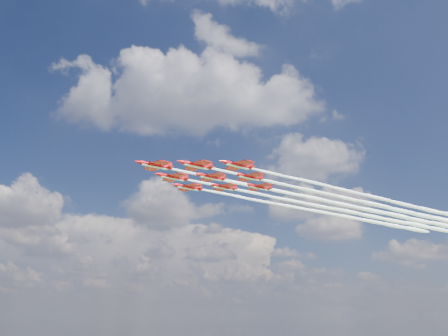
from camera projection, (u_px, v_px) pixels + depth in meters
The scene contains 9 objects.
jet_lead at pixel (319, 199), 154.27m from camera, with size 105.78×87.24×2.80m.
jet_row2_port at pixel (351, 199), 154.15m from camera, with size 105.78×87.24×2.80m.
jet_row2_starb at pixel (322, 207), 164.42m from camera, with size 105.78×87.24×2.80m.
jet_row3_port at pixel (383, 199), 154.03m from camera, with size 105.78×87.24×2.80m.
jet_row3_centre at pixel (353, 206), 164.30m from camera, with size 105.78×87.24×2.80m.
jet_row3_starb at pixel (326, 213), 174.57m from camera, with size 105.78×87.24×2.80m.
jet_row4_port at pixel (383, 206), 164.17m from camera, with size 105.78×87.24×2.80m.
jet_row4_starb at pixel (354, 213), 174.44m from camera, with size 105.78×87.24×2.80m.
jet_tail at pixel (383, 213), 174.32m from camera, with size 105.78×87.24×2.80m.
Camera 1 is at (9.87, -126.45, 38.95)m, focal length 35.00 mm.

